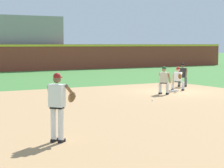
# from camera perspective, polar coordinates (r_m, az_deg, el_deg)

# --- Properties ---
(ground_plane) EXTENTS (160.00, 160.00, 0.00)m
(ground_plane) POSITION_cam_1_polar(r_m,az_deg,el_deg) (24.28, 8.04, -0.99)
(ground_plane) COLOR #3D7533
(infield_dirt_patch) EXTENTS (18.00, 18.00, 0.01)m
(infield_dirt_patch) POSITION_cam_1_polar(r_m,az_deg,el_deg) (17.88, 3.12, -3.16)
(infield_dirt_patch) COLOR tan
(infield_dirt_patch) RESTS_ON ground
(first_base_bag) EXTENTS (0.38, 0.38, 0.09)m
(first_base_bag) POSITION_cam_1_polar(r_m,az_deg,el_deg) (24.28, 8.04, -0.89)
(first_base_bag) COLOR white
(first_base_bag) RESTS_ON ground
(baseball) EXTENTS (0.07, 0.07, 0.07)m
(baseball) POSITION_cam_1_polar(r_m,az_deg,el_deg) (20.12, 5.28, -2.14)
(baseball) COLOR white
(baseball) RESTS_ON ground
(pitcher) EXTENTS (0.85, 0.57, 1.86)m
(pitcher) POSITION_cam_1_polar(r_m,az_deg,el_deg) (11.64, -7.04, -2.47)
(pitcher) COLOR black
(pitcher) RESTS_ON ground
(first_baseman) EXTENTS (0.78, 1.07, 1.34)m
(first_baseman) POSITION_cam_1_polar(r_m,az_deg,el_deg) (24.83, 8.62, 0.83)
(first_baseman) COLOR black
(first_baseman) RESTS_ON ground
(baserunner) EXTENTS (0.63, 0.68, 1.46)m
(baserunner) POSITION_cam_1_polar(r_m,az_deg,el_deg) (22.83, 6.80, 0.62)
(baserunner) COLOR black
(baserunner) RESTS_ON ground
(umpire) EXTENTS (0.66, 0.68, 1.46)m
(umpire) POSITION_cam_1_polar(r_m,az_deg,el_deg) (27.10, 9.19, 1.31)
(umpire) COLOR black
(umpire) RESTS_ON ground
(outfield_wall) EXTENTS (48.00, 0.54, 2.60)m
(outfield_wall) POSITION_cam_1_polar(r_m,az_deg,el_deg) (43.65, -10.02, 3.55)
(outfield_wall) COLOR brown
(outfield_wall) RESTS_ON ground
(stadium_seating_block) EXTENTS (6.85, 5.05, 5.45)m
(stadium_seating_block) POSITION_cam_1_polar(r_m,az_deg,el_deg) (46.77, -11.45, 5.29)
(stadium_seating_block) COLOR gray
(stadium_seating_block) RESTS_ON ground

